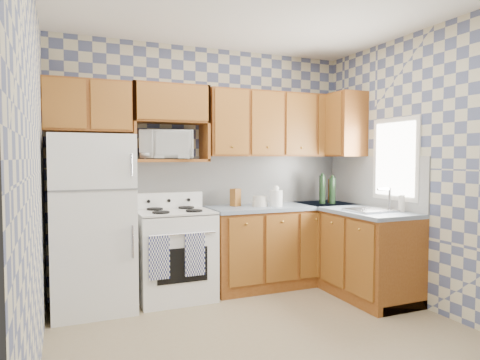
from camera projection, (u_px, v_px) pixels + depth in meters
name	position (u px, v px, depth m)	size (l,w,h in m)	color
floor	(270.00, 338.00, 3.47)	(3.40, 3.40, 0.00)	#897453
back_wall	(207.00, 168.00, 4.88)	(3.40, 0.02, 2.70)	slate
right_wall	(431.00, 170.00, 4.06)	(0.02, 3.20, 2.70)	slate
backsplash_back	(240.00, 180.00, 5.03)	(2.60, 0.01, 0.56)	silver
backsplash_right	(373.00, 181.00, 4.80)	(0.01, 1.60, 0.56)	silver
refrigerator	(92.00, 223.00, 4.09)	(0.75, 0.70, 1.68)	white
stove_body	(175.00, 255.00, 4.44)	(0.76, 0.65, 0.90)	white
cooktop	(174.00, 212.00, 4.42)	(0.76, 0.65, 0.03)	silver
backguard	(168.00, 200.00, 4.67)	(0.76, 0.08, 0.17)	white
dish_towel_left	(159.00, 258.00, 4.03)	(0.20, 0.03, 0.42)	navy
dish_towel_right	(195.00, 254.00, 4.17)	(0.20, 0.03, 0.42)	navy
base_cabinets_back	(283.00, 246.00, 4.97)	(1.75, 0.60, 0.88)	brown
base_cabinets_right	(351.00, 250.00, 4.73)	(0.60, 1.60, 0.88)	brown
countertop_back	(284.00, 207.00, 4.94)	(1.77, 0.63, 0.04)	slate
countertop_right	(351.00, 209.00, 4.70)	(0.63, 1.60, 0.04)	slate
upper_cabinets_back	(278.00, 125.00, 5.02)	(1.75, 0.33, 0.74)	brown
upper_cabinets_fridge	(87.00, 106.00, 4.20)	(0.82, 0.33, 0.50)	brown
upper_cabinets_right	(338.00, 126.00, 5.12)	(0.33, 0.70, 0.74)	brown
microwave_shelf	(170.00, 161.00, 4.54)	(0.80, 0.33, 0.03)	brown
microwave	(166.00, 145.00, 4.53)	(0.55, 0.37, 0.30)	white
sink	(373.00, 210.00, 4.38)	(0.48, 0.40, 0.03)	#B7B7BC
window	(395.00, 159.00, 4.46)	(0.02, 0.66, 0.86)	silver
bottle_0	(322.00, 190.00, 5.06)	(0.07, 0.07, 0.33)	black
bottle_1	(332.00, 191.00, 5.05)	(0.07, 0.07, 0.31)	black
bottle_2	(331.00, 191.00, 5.16)	(0.07, 0.07, 0.29)	#4F2D0B
knife_block	(235.00, 197.00, 4.80)	(0.09, 0.09, 0.20)	brown
electric_kettle	(276.00, 198.00, 4.77)	(0.14, 0.14, 0.18)	white
food_containers	(260.00, 201.00, 4.79)	(0.17, 0.17, 0.12)	beige
soap_bottle	(402.00, 204.00, 4.28)	(0.06, 0.06, 0.17)	beige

